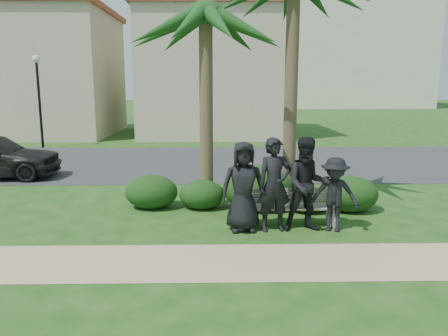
{
  "coord_description": "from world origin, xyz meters",
  "views": [
    {
      "loc": [
        -0.76,
        -8.73,
        2.93
      ],
      "look_at": [
        -0.58,
        1.0,
        1.08
      ],
      "focal_mm": 35.0,
      "sensor_mm": 36.0,
      "label": 1
    }
  ],
  "objects_px": {
    "street_lamp": "(38,85)",
    "man_a": "(243,187)",
    "man_c": "(308,185)",
    "palm_left": "(206,16)",
    "park_bench": "(286,210)",
    "man_b": "(274,185)",
    "man_d": "(334,195)"
  },
  "relations": [
    {
      "from": "man_b",
      "to": "street_lamp",
      "type": "bearing_deg",
      "value": 117.25
    },
    {
      "from": "man_b",
      "to": "man_c",
      "type": "relative_size",
      "value": 1.0
    },
    {
      "from": "park_bench",
      "to": "man_b",
      "type": "height_order",
      "value": "man_b"
    },
    {
      "from": "street_lamp",
      "to": "park_bench",
      "type": "distance_m",
      "value": 15.57
    },
    {
      "from": "man_b",
      "to": "park_bench",
      "type": "bearing_deg",
      "value": 34.72
    },
    {
      "from": "man_a",
      "to": "man_d",
      "type": "bearing_deg",
      "value": -4.98
    },
    {
      "from": "street_lamp",
      "to": "man_a",
      "type": "height_order",
      "value": "street_lamp"
    },
    {
      "from": "street_lamp",
      "to": "man_d",
      "type": "height_order",
      "value": "street_lamp"
    },
    {
      "from": "park_bench",
      "to": "man_d",
      "type": "bearing_deg",
      "value": -22.3
    },
    {
      "from": "street_lamp",
      "to": "man_d",
      "type": "xyz_separation_m",
      "value": [
        10.63,
        -12.23,
        -2.18
      ]
    },
    {
      "from": "man_c",
      "to": "man_d",
      "type": "distance_m",
      "value": 0.58
    },
    {
      "from": "man_a",
      "to": "palm_left",
      "type": "xyz_separation_m",
      "value": [
        -0.78,
        1.93,
        3.58
      ]
    },
    {
      "from": "man_b",
      "to": "man_d",
      "type": "relative_size",
      "value": 1.26
    },
    {
      "from": "man_c",
      "to": "palm_left",
      "type": "distance_m",
      "value": 4.54
    },
    {
      "from": "palm_left",
      "to": "man_c",
      "type": "bearing_deg",
      "value": -43.39
    },
    {
      "from": "man_c",
      "to": "park_bench",
      "type": "bearing_deg",
      "value": 138.07
    },
    {
      "from": "palm_left",
      "to": "park_bench",
      "type": "bearing_deg",
      "value": -44.17
    },
    {
      "from": "man_b",
      "to": "palm_left",
      "type": "bearing_deg",
      "value": 115.39
    },
    {
      "from": "park_bench",
      "to": "palm_left",
      "type": "distance_m",
      "value": 4.79
    },
    {
      "from": "street_lamp",
      "to": "man_c",
      "type": "bearing_deg",
      "value": -50.42
    },
    {
      "from": "man_a",
      "to": "man_b",
      "type": "bearing_deg",
      "value": -4.43
    },
    {
      "from": "street_lamp",
      "to": "man_a",
      "type": "xyz_separation_m",
      "value": [
        8.79,
        -12.17,
        -2.02
      ]
    },
    {
      "from": "street_lamp",
      "to": "man_b",
      "type": "distance_m",
      "value": 15.52
    },
    {
      "from": "park_bench",
      "to": "palm_left",
      "type": "height_order",
      "value": "palm_left"
    },
    {
      "from": "park_bench",
      "to": "man_c",
      "type": "relative_size",
      "value": 1.12
    },
    {
      "from": "street_lamp",
      "to": "man_a",
      "type": "relative_size",
      "value": 2.33
    },
    {
      "from": "street_lamp",
      "to": "man_b",
      "type": "height_order",
      "value": "street_lamp"
    },
    {
      "from": "man_c",
      "to": "palm_left",
      "type": "height_order",
      "value": "palm_left"
    },
    {
      "from": "man_c",
      "to": "man_b",
      "type": "bearing_deg",
      "value": 176.47
    },
    {
      "from": "man_c",
      "to": "palm_left",
      "type": "relative_size",
      "value": 0.35
    },
    {
      "from": "street_lamp",
      "to": "man_c",
      "type": "xyz_separation_m",
      "value": [
        10.08,
        -12.2,
        -1.98
      ]
    },
    {
      "from": "street_lamp",
      "to": "man_b",
      "type": "bearing_deg",
      "value": -52.31
    }
  ]
}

